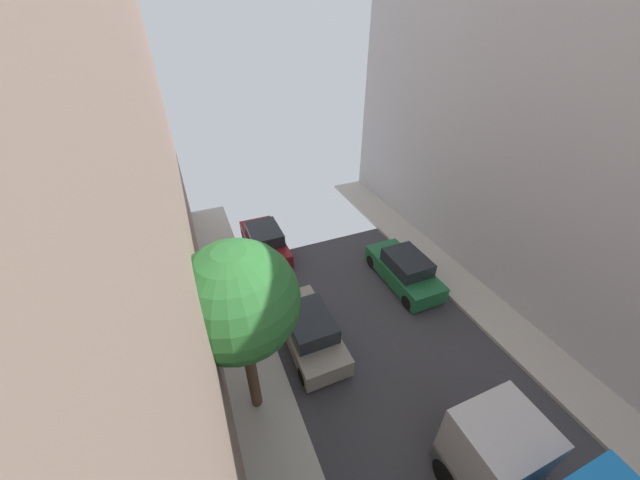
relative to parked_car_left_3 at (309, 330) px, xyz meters
name	(u,v)px	position (x,y,z in m)	size (l,w,h in m)	color
parked_car_left_3	(309,330)	(0.00, 0.00, 0.00)	(1.78, 4.20, 1.57)	gray
parked_car_left_4	(265,241)	(0.00, 6.39, 0.00)	(1.78, 4.20, 1.57)	maroon
parked_car_right_3	(404,270)	(5.40, 1.60, 0.00)	(1.78, 4.20, 1.57)	#1E6638
street_tree_2	(238,302)	(-2.48, -1.68, 4.01)	(3.18, 3.18, 6.20)	brown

